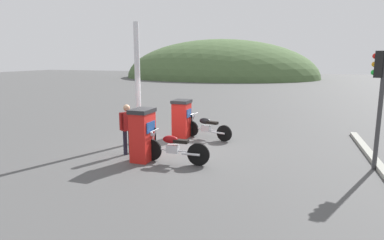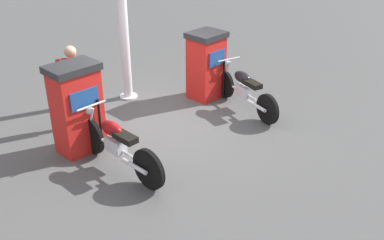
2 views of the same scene
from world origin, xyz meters
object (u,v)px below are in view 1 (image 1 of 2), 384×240
object	(u,v)px
roadside_traffic_light	(379,89)
canopy_support_pole	(138,86)
motorcycle_near_pump	(173,148)
fuel_pump_near	(143,135)
fuel_pump_far	(182,118)
attendant_person	(127,126)
motorcycle_far_pump	(207,127)

from	to	relation	value
roadside_traffic_light	canopy_support_pole	bearing A→B (deg)	176.13
motorcycle_near_pump	fuel_pump_near	bearing A→B (deg)	-175.55
fuel_pump_far	attendant_person	xyz separation A→B (m)	(-0.80, -2.80, 0.18)
attendant_person	motorcycle_far_pump	bearing A→B (deg)	58.00
motorcycle_far_pump	roadside_traffic_light	world-z (taller)	roadside_traffic_light
fuel_pump_near	motorcycle_near_pump	size ratio (longest dim) A/B	0.73
fuel_pump_near	attendant_person	size ratio (longest dim) A/B	0.98
fuel_pump_far	motorcycle_far_pump	size ratio (longest dim) A/B	0.72
attendant_person	fuel_pump_far	bearing A→B (deg)	73.95
motorcycle_far_pump	fuel_pump_near	bearing A→B (deg)	-106.69
motorcycle_near_pump	attendant_person	world-z (taller)	attendant_person
fuel_pump_far	roadside_traffic_light	bearing A→B (deg)	-15.25
motorcycle_far_pump	attendant_person	xyz separation A→B (m)	(-1.81, -2.90, 0.49)
fuel_pump_near	roadside_traffic_light	size ratio (longest dim) A/B	0.49
fuel_pump_near	canopy_support_pole	size ratio (longest dim) A/B	0.37
fuel_pump_near	attendant_person	world-z (taller)	attendant_person
canopy_support_pole	roadside_traffic_light	bearing A→B (deg)	-3.87
fuel_pump_far	attendant_person	world-z (taller)	attendant_person
motorcycle_far_pump	attendant_person	world-z (taller)	attendant_person
fuel_pump_far	canopy_support_pole	bearing A→B (deg)	-134.54
fuel_pump_near	fuel_pump_far	world-z (taller)	fuel_pump_near
attendant_person	canopy_support_pole	world-z (taller)	canopy_support_pole
fuel_pump_far	roadside_traffic_light	size ratio (longest dim) A/B	0.45
motorcycle_far_pump	canopy_support_pole	distance (m)	3.09
fuel_pump_far	motorcycle_far_pump	xyz separation A→B (m)	(1.01, 0.10, -0.31)
fuel_pump_far	motorcycle_near_pump	size ratio (longest dim) A/B	0.68
attendant_person	fuel_pump_near	bearing A→B (deg)	-29.62
motorcycle_near_pump	motorcycle_far_pump	world-z (taller)	motorcycle_near_pump
fuel_pump_far	motorcycle_near_pump	xyz separation A→B (m)	(0.97, -3.18, -0.29)
attendant_person	roadside_traffic_light	world-z (taller)	roadside_traffic_light
motorcycle_near_pump	attendant_person	distance (m)	1.88
fuel_pump_far	roadside_traffic_light	world-z (taller)	roadside_traffic_light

